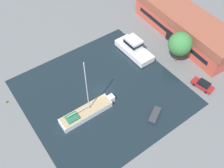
{
  "coord_description": "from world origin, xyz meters",
  "views": [
    {
      "loc": [
        26.35,
        -17.0,
        39.52
      ],
      "look_at": [
        0.0,
        2.25,
        1.0
      ],
      "focal_mm": 40.0,
      "sensor_mm": 36.0,
      "label": 1
    }
  ],
  "objects_px": {
    "warehouse_building": "(185,25)",
    "parked_car": "(203,85)",
    "sailboat_moored": "(87,112)",
    "quay_tree_near_building": "(180,44)",
    "small_dinghy": "(155,115)",
    "motor_cruiser": "(134,48)"
  },
  "relations": [
    {
      "from": "quay_tree_near_building",
      "to": "small_dinghy",
      "type": "relative_size",
      "value": 1.91
    },
    {
      "from": "parked_car",
      "to": "small_dinghy",
      "type": "xyz_separation_m",
      "value": [
        -0.53,
        -12.58,
        -0.48
      ]
    },
    {
      "from": "quay_tree_near_building",
      "to": "small_dinghy",
      "type": "xyz_separation_m",
      "value": [
        8.13,
        -13.82,
        -4.67
      ]
    },
    {
      "from": "sailboat_moored",
      "to": "quay_tree_near_building",
      "type": "bearing_deg",
      "value": 91.3
    },
    {
      "from": "parked_car",
      "to": "small_dinghy",
      "type": "bearing_deg",
      "value": 168.43
    },
    {
      "from": "parked_car",
      "to": "warehouse_building",
      "type": "bearing_deg",
      "value": 47.95
    },
    {
      "from": "quay_tree_near_building",
      "to": "sailboat_moored",
      "type": "height_order",
      "value": "sailboat_moored"
    },
    {
      "from": "sailboat_moored",
      "to": "parked_car",
      "type": "bearing_deg",
      "value": 70.25
    },
    {
      "from": "warehouse_building",
      "to": "motor_cruiser",
      "type": "relative_size",
      "value": 3.01
    },
    {
      "from": "quay_tree_near_building",
      "to": "parked_car",
      "type": "bearing_deg",
      "value": -8.11
    },
    {
      "from": "warehouse_building",
      "to": "parked_car",
      "type": "height_order",
      "value": "warehouse_building"
    },
    {
      "from": "warehouse_building",
      "to": "sailboat_moored",
      "type": "xyz_separation_m",
      "value": [
        5.88,
        -31.8,
        -2.33
      ]
    },
    {
      "from": "parked_car",
      "to": "sailboat_moored",
      "type": "distance_m",
      "value": 24.08
    },
    {
      "from": "small_dinghy",
      "to": "quay_tree_near_building",
      "type": "bearing_deg",
      "value": 92.42
    },
    {
      "from": "quay_tree_near_building",
      "to": "small_dinghy",
      "type": "bearing_deg",
      "value": -59.52
    },
    {
      "from": "parked_car",
      "to": "small_dinghy",
      "type": "relative_size",
      "value": 1.2
    },
    {
      "from": "warehouse_building",
      "to": "parked_car",
      "type": "xyz_separation_m",
      "value": [
        14.25,
        -9.22,
        -2.29
      ]
    },
    {
      "from": "parked_car",
      "to": "motor_cruiser",
      "type": "distance_m",
      "value": 17.02
    },
    {
      "from": "motor_cruiser",
      "to": "small_dinghy",
      "type": "bearing_deg",
      "value": -116.34
    },
    {
      "from": "warehouse_building",
      "to": "sailboat_moored",
      "type": "height_order",
      "value": "sailboat_moored"
    },
    {
      "from": "quay_tree_near_building",
      "to": "parked_car",
      "type": "height_order",
      "value": "quay_tree_near_building"
    },
    {
      "from": "quay_tree_near_building",
      "to": "warehouse_building",
      "type": "bearing_deg",
      "value": 124.96
    }
  ]
}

